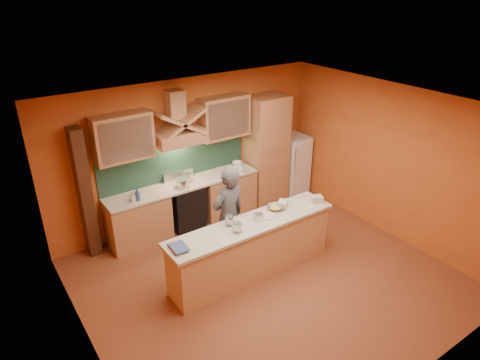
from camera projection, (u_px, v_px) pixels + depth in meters
floor at (267, 279)px, 6.90m from camera, size 5.50×5.00×0.01m
ceiling at (273, 110)px, 5.69m from camera, size 5.50×5.00×0.01m
wall_back at (189, 151)px, 8.15m from camera, size 5.50×0.02×2.80m
wall_front at (419, 297)px, 4.44m from camera, size 5.50×0.02×2.80m
wall_left at (81, 268)px, 4.88m from camera, size 0.02×5.00×2.80m
wall_right at (390, 161)px, 7.71m from camera, size 0.02×5.00×2.80m
base_cabinet_left at (138, 221)px, 7.70m from camera, size 1.10×0.60×0.86m
base_cabinet_right at (227, 193)px, 8.68m from camera, size 1.10×0.60×0.86m
counter_top at (184, 184)px, 7.99m from camera, size 3.00×0.62×0.04m
stove at (185, 205)px, 8.18m from camera, size 0.60×0.58×0.90m
backsplash at (175, 162)px, 8.05m from camera, size 3.00×0.03×0.70m
range_hood at (179, 137)px, 7.63m from camera, size 0.92×0.50×0.24m
hood_chimney at (175, 104)px, 7.46m from camera, size 0.30×0.30×0.50m
upper_cabinet_left at (123, 137)px, 7.10m from camera, size 1.00×0.35×0.80m
upper_cabinet_right at (224, 117)px, 8.12m from camera, size 1.00×0.35×0.80m
pantry_column at (266, 150)px, 8.88m from camera, size 0.80×0.60×2.30m
fridge at (292, 164)px, 9.49m from camera, size 0.58×0.60×1.30m
trim_column_left at (85, 194)px, 7.10m from camera, size 0.20×0.30×2.30m
island_body at (252, 250)px, 6.88m from camera, size 2.80×0.55×0.88m
island_top at (252, 224)px, 6.67m from camera, size 2.90×0.62×0.05m
person at (229, 216)px, 7.00m from camera, size 0.68×0.48×1.74m
pot_large at (182, 184)px, 7.84m from camera, size 0.27×0.27×0.17m
pot_small at (186, 179)px, 8.03m from camera, size 0.23×0.23×0.15m
soap_bottle_a at (133, 196)px, 7.32m from camera, size 0.09×0.09×0.19m
soap_bottle_b at (137, 194)px, 7.32m from camera, size 0.13×0.13×0.24m
bowl_back at (237, 163)px, 8.75m from camera, size 0.21×0.21×0.07m
dish_rack at (235, 171)px, 8.39m from camera, size 0.35×0.32×0.10m
book_lower at (171, 249)px, 5.98m from camera, size 0.26×0.32×0.03m
book_upper at (172, 250)px, 5.95m from camera, size 0.24×0.31×0.02m
jar_large at (230, 221)px, 6.56m from camera, size 0.16×0.16×0.16m
jar_small at (237, 228)px, 6.38m from camera, size 0.15×0.15×0.15m
kitchen_scale at (259, 218)px, 6.70m from camera, size 0.13×0.13×0.10m
mixing_bowl at (275, 208)px, 7.03m from camera, size 0.35×0.35×0.07m
cloth at (269, 216)px, 6.83m from camera, size 0.27×0.22×0.02m
grocery_bag_a at (283, 204)px, 7.08m from camera, size 0.23×0.22×0.12m
grocery_bag_b at (317, 199)px, 7.24m from camera, size 0.22×0.20×0.11m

